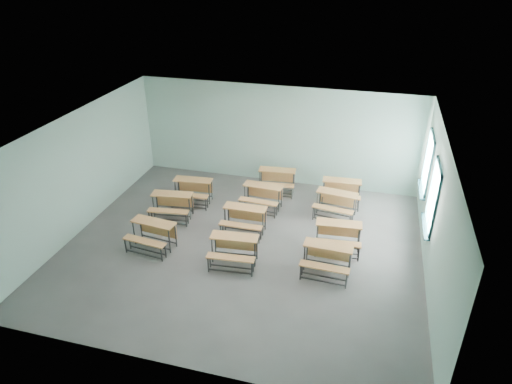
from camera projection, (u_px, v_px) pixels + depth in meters
room at (245, 192)px, 11.09m from camera, size 9.04×8.04×3.24m
desk_unit_r0c0 at (152, 232)px, 11.59m from camera, size 1.23×0.90×0.72m
desk_unit_r0c1 at (234, 247)px, 11.00m from camera, size 1.21×0.87×0.72m
desk_unit_r0c2 at (327, 256)px, 10.67m from camera, size 1.18×0.82×0.72m
desk_unit_r1c0 at (172, 203)px, 12.91m from camera, size 1.24×0.92×0.72m
desk_unit_r1c1 at (244, 216)px, 12.24m from camera, size 1.16×0.78×0.72m
desk_unit_r1c2 at (338, 233)px, 11.53m from camera, size 1.21×0.86×0.72m
desk_unit_r2c0 at (192, 188)px, 13.72m from camera, size 1.21×0.87×0.72m
desk_unit_r2c1 at (262, 194)px, 13.38m from camera, size 1.20×0.85×0.72m
desk_unit_r2c2 at (336, 201)px, 12.98m from camera, size 1.25×0.92×0.72m
desk_unit_r3c1 at (277, 178)px, 14.32m from camera, size 1.22×0.89×0.72m
desk_unit_r3c2 at (341, 189)px, 13.66m from camera, size 1.20×0.84×0.72m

